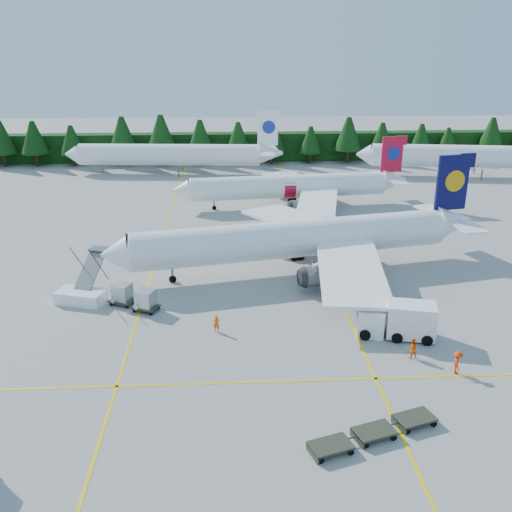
{
  "coord_description": "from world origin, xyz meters",
  "views": [
    {
      "loc": [
        -5.35,
        -43.61,
        24.58
      ],
      "look_at": [
        -2.4,
        12.34,
        3.5
      ],
      "focal_mm": 40.0,
      "sensor_mm": 36.0,
      "label": 1
    }
  ],
  "objects_px": {
    "airliner_navy": "(287,240)",
    "service_truck": "(397,320)",
    "airliner_red": "(284,187)",
    "airstairs": "(82,292)"
  },
  "relations": [
    {
      "from": "airstairs",
      "to": "airliner_navy",
      "type": "bearing_deg",
      "value": 35.16
    },
    {
      "from": "airliner_red",
      "to": "airstairs",
      "type": "bearing_deg",
      "value": -131.17
    },
    {
      "from": "airliner_navy",
      "to": "airstairs",
      "type": "relative_size",
      "value": 5.85
    },
    {
      "from": "airliner_red",
      "to": "airstairs",
      "type": "relative_size",
      "value": 5.08
    },
    {
      "from": "airliner_navy",
      "to": "service_truck",
      "type": "relative_size",
      "value": 5.99
    },
    {
      "from": "airliner_red",
      "to": "service_truck",
      "type": "bearing_deg",
      "value": -88.67
    },
    {
      "from": "airstairs",
      "to": "service_truck",
      "type": "xyz_separation_m",
      "value": [
        29.51,
        -8.94,
        0.65
      ]
    },
    {
      "from": "airliner_navy",
      "to": "service_truck",
      "type": "bearing_deg",
      "value": -74.6
    },
    {
      "from": "airliner_red",
      "to": "service_truck",
      "type": "xyz_separation_m",
      "value": [
        5.7,
        -43.01,
        -1.61
      ]
    },
    {
      "from": "airliner_navy",
      "to": "service_truck",
      "type": "xyz_separation_m",
      "value": [
        8.14,
        -15.9,
        -2.13
      ]
    }
  ]
}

